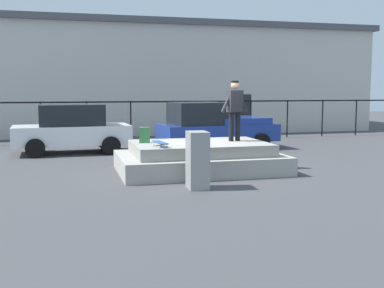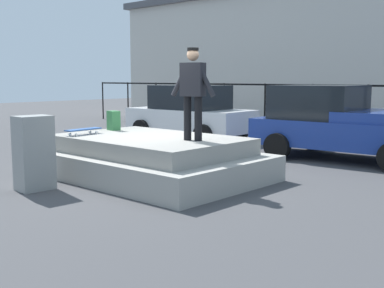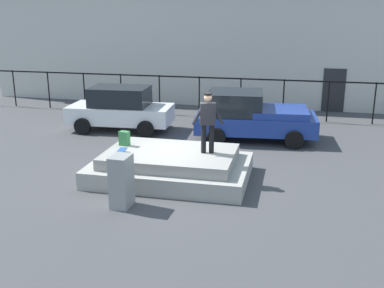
{
  "view_description": "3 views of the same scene",
  "coord_description": "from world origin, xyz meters",
  "px_view_note": "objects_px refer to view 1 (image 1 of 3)",
  "views": [
    {
      "loc": [
        -3.51,
        -12.38,
        2.23
      ],
      "look_at": [
        -0.01,
        0.94,
        0.64
      ],
      "focal_mm": 43.91,
      "sensor_mm": 36.0,
      "label": 1
    },
    {
      "loc": [
        7.0,
        -6.65,
        1.94
      ],
      "look_at": [
        -0.0,
        1.03,
        0.55
      ],
      "focal_mm": 46.03,
      "sensor_mm": 36.0,
      "label": 2
    },
    {
      "loc": [
        3.28,
        -12.16,
        4.73
      ],
      "look_at": [
        0.25,
        1.21,
        0.65
      ],
      "focal_mm": 43.47,
      "sensor_mm": 36.0,
      "label": 3
    }
  ],
  "objects_px": {
    "skateboarder": "(235,106)",
    "skateboard": "(160,143)",
    "car_white_sedan_near": "(72,129)",
    "backpack": "(145,135)",
    "car_blue_pickup_mid": "(214,126)",
    "utility_box": "(198,160)"
  },
  "relations": [
    {
      "from": "skateboarder",
      "to": "skateboard",
      "type": "xyz_separation_m",
      "value": [
        -2.27,
        -0.8,
        -0.87
      ]
    },
    {
      "from": "skateboarder",
      "to": "car_white_sedan_near",
      "type": "relative_size",
      "value": 0.41
    },
    {
      "from": "backpack",
      "to": "car_blue_pickup_mid",
      "type": "height_order",
      "value": "car_blue_pickup_mid"
    },
    {
      "from": "skateboard",
      "to": "utility_box",
      "type": "distance_m",
      "value": 1.58
    },
    {
      "from": "backpack",
      "to": "car_blue_pickup_mid",
      "type": "bearing_deg",
      "value": 64.12
    },
    {
      "from": "car_white_sedan_near",
      "to": "car_blue_pickup_mid",
      "type": "relative_size",
      "value": 0.92
    },
    {
      "from": "car_white_sedan_near",
      "to": "skateboarder",
      "type": "bearing_deg",
      "value": -46.89
    },
    {
      "from": "car_blue_pickup_mid",
      "to": "backpack",
      "type": "bearing_deg",
      "value": -127.46
    },
    {
      "from": "utility_box",
      "to": "backpack",
      "type": "bearing_deg",
      "value": 111.58
    },
    {
      "from": "backpack",
      "to": "utility_box",
      "type": "relative_size",
      "value": 0.33
    },
    {
      "from": "skateboard",
      "to": "car_white_sedan_near",
      "type": "bearing_deg",
      "value": 111.06
    },
    {
      "from": "car_blue_pickup_mid",
      "to": "car_white_sedan_near",
      "type": "bearing_deg",
      "value": 177.57
    },
    {
      "from": "backpack",
      "to": "car_blue_pickup_mid",
      "type": "distance_m",
      "value": 5.42
    },
    {
      "from": "skateboard",
      "to": "utility_box",
      "type": "height_order",
      "value": "utility_box"
    },
    {
      "from": "utility_box",
      "to": "car_blue_pickup_mid",
      "type": "bearing_deg",
      "value": 72.58
    },
    {
      "from": "skateboarder",
      "to": "backpack",
      "type": "height_order",
      "value": "skateboarder"
    },
    {
      "from": "car_blue_pickup_mid",
      "to": "utility_box",
      "type": "bearing_deg",
      "value": -110.22
    },
    {
      "from": "skateboarder",
      "to": "car_blue_pickup_mid",
      "type": "distance_m",
      "value": 4.62
    },
    {
      "from": "backpack",
      "to": "car_white_sedan_near",
      "type": "bearing_deg",
      "value": 124.11
    },
    {
      "from": "car_blue_pickup_mid",
      "to": "utility_box",
      "type": "xyz_separation_m",
      "value": [
        -2.47,
        -6.72,
        -0.24
      ]
    },
    {
      "from": "skateboard",
      "to": "car_white_sedan_near",
      "type": "relative_size",
      "value": 0.2
    },
    {
      "from": "backpack",
      "to": "skateboard",
      "type": "bearing_deg",
      "value": -64.56
    }
  ]
}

